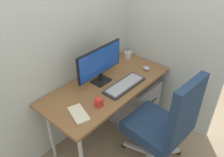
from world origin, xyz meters
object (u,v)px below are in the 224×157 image
(pen_holder, at_px, (128,55))
(notebook, at_px, (79,114))
(office_chair, at_px, (164,125))
(monitor, at_px, (100,63))
(keyboard, at_px, (125,85))
(filing_cabinet, at_px, (131,100))
(desk_clamp_accessory, at_px, (99,102))
(mouse, at_px, (146,68))

(pen_holder, bearing_deg, notebook, -164.32)
(office_chair, relative_size, monitor, 1.92)
(office_chair, relative_size, notebook, 4.78)
(keyboard, bearing_deg, pen_holder, 34.42)
(office_chair, distance_m, keyboard, 0.54)
(monitor, distance_m, keyboard, 0.34)
(filing_cabinet, distance_m, desk_clamp_accessory, 0.84)
(office_chair, xyz_separation_m, filing_cabinet, (0.36, 0.63, -0.27))
(office_chair, distance_m, filing_cabinet, 0.77)
(filing_cabinet, bearing_deg, monitor, 161.33)
(keyboard, distance_m, desk_clamp_accessory, 0.39)
(office_chair, bearing_deg, monitor, 92.49)
(filing_cabinet, bearing_deg, pen_holder, 48.60)
(pen_holder, bearing_deg, keyboard, -145.58)
(filing_cabinet, distance_m, keyboard, 0.55)
(pen_holder, distance_m, notebook, 1.13)
(filing_cabinet, relative_size, notebook, 2.47)
(keyboard, height_order, desk_clamp_accessory, desk_clamp_accessory)
(office_chair, distance_m, mouse, 0.73)
(keyboard, bearing_deg, desk_clamp_accessory, -178.28)
(desk_clamp_accessory, bearing_deg, notebook, 165.91)
(monitor, distance_m, pen_holder, 0.62)
(notebook, height_order, desk_clamp_accessory, desk_clamp_accessory)
(monitor, bearing_deg, desk_clamp_accessory, -138.66)
(office_chair, bearing_deg, pen_holder, 56.90)
(keyboard, height_order, mouse, mouse)
(monitor, xyz_separation_m, notebook, (-0.50, -0.21, -0.21))
(monitor, height_order, desk_clamp_accessory, monitor)
(pen_holder, relative_size, desk_clamp_accessory, 1.91)
(notebook, bearing_deg, office_chair, -26.98)
(pen_holder, relative_size, notebook, 0.64)
(office_chair, relative_size, pen_holder, 7.41)
(filing_cabinet, relative_size, pen_holder, 3.84)
(pen_holder, xyz_separation_m, desk_clamp_accessory, (-0.89, -0.35, -0.00))
(desk_clamp_accessory, bearing_deg, office_chair, -56.52)
(office_chair, bearing_deg, filing_cabinet, 60.33)
(filing_cabinet, bearing_deg, desk_clamp_accessory, -169.37)
(filing_cabinet, height_order, monitor, monitor)
(office_chair, relative_size, mouse, 12.36)
(office_chair, bearing_deg, notebook, 133.92)
(office_chair, distance_m, pen_holder, 1.04)
(office_chair, distance_m, monitor, 0.85)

